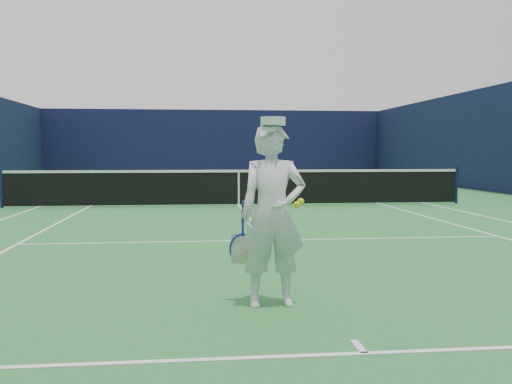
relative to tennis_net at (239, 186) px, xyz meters
The scene contains 5 objects.
ground 0.55m from the tennis_net, ahead, with size 80.00×80.00×0.00m, color #2C7334.
court_markings 0.55m from the tennis_net, ahead, with size 11.03×23.83×0.01m.
windscreen_fence 1.45m from the tennis_net, ahead, with size 20.12×36.12×4.00m.
tennis_net is the anchor object (origin of this frame).
tennis_player 10.47m from the tennis_net, 92.71° to the right, with size 0.77×0.47×1.84m.
Camera 1 is at (-1.26, -15.91, 1.50)m, focal length 40.00 mm.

